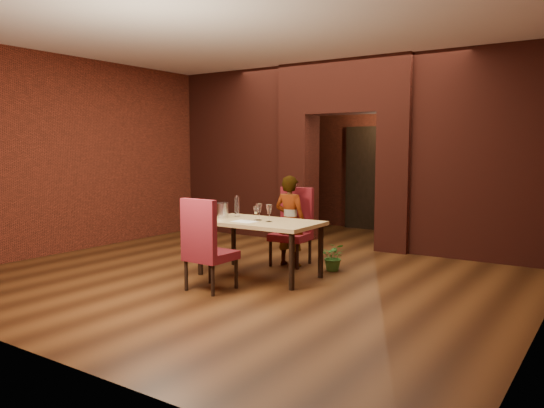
{
  "coord_description": "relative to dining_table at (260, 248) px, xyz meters",
  "views": [
    {
      "loc": [
        4.12,
        -6.43,
        1.7
      ],
      "look_at": [
        -0.21,
        0.0,
        0.89
      ],
      "focal_mm": 35.0,
      "sensor_mm": 36.0,
      "label": 1
    }
  ],
  "objects": [
    {
      "name": "wall_front",
      "position": [
        -0.1,
        -3.25,
        1.23
      ],
      "size": [
        7.0,
        0.04,
        3.2
      ],
      "primitive_type": "cube",
      "color": "maroon",
      "rests_on": "ground"
    },
    {
      "name": "chair_near",
      "position": [
        -0.1,
        -0.88,
        0.18
      ],
      "size": [
        0.52,
        0.52,
        1.12
      ],
      "primitive_type": "cube",
      "rotation": [
        0.0,
        0.0,
        3.11
      ],
      "color": "maroon",
      "rests_on": "ground"
    },
    {
      "name": "wing_wall_left",
      "position": [
        -2.46,
        2.75,
        1.23
      ],
      "size": [
        2.28,
        0.35,
        3.2
      ],
      "primitive_type": "cube",
      "color": "maroon",
      "rests_on": "ground"
    },
    {
      "name": "wall_left",
      "position": [
        -3.6,
        0.75,
        1.23
      ],
      "size": [
        0.04,
        8.0,
        3.2
      ],
      "primitive_type": "cube",
      "color": "maroon",
      "rests_on": "ground"
    },
    {
      "name": "rear_door_frame",
      "position": [
        -0.5,
        4.65,
        0.68
      ],
      "size": [
        1.02,
        0.04,
        2.22
      ],
      "primitive_type": "cube",
      "color": "black",
      "rests_on": "ground"
    },
    {
      "name": "pillar_left",
      "position": [
        -1.05,
        2.75,
        0.78
      ],
      "size": [
        0.55,
        0.55,
        2.3
      ],
      "primitive_type": "cube",
      "color": "maroon",
      "rests_on": "ground"
    },
    {
      "name": "wing_wall_right",
      "position": [
        2.26,
        2.75,
        1.23
      ],
      "size": [
        2.28,
        0.35,
        3.2
      ],
      "primitive_type": "cube",
      "color": "maroon",
      "rests_on": "ground"
    },
    {
      "name": "potted_plant",
      "position": [
        0.68,
        0.83,
        -0.18
      ],
      "size": [
        0.43,
        0.4,
        0.4
      ],
      "primitive_type": "imported",
      "rotation": [
        0.0,
        0.0,
        0.27
      ],
      "color": "#316A27",
      "rests_on": "ground"
    },
    {
      "name": "tasting_sheet",
      "position": [
        -0.1,
        -0.2,
        0.38
      ],
      "size": [
        0.31,
        0.23,
        0.0
      ],
      "primitive_type": "cube",
      "rotation": [
        0.0,
        0.0,
        0.0
      ],
      "color": "white",
      "rests_on": "dining_table"
    },
    {
      "name": "wine_glass_a",
      "position": [
        -0.06,
        0.0,
        0.47
      ],
      "size": [
        0.07,
        0.07,
        0.18
      ],
      "primitive_type": null,
      "color": "silver",
      "rests_on": "dining_table"
    },
    {
      "name": "person_seated",
      "position": [
        -0.01,
        0.77,
        0.28
      ],
      "size": [
        0.49,
        0.32,
        1.32
      ],
      "primitive_type": "imported",
      "rotation": [
        0.0,
        0.0,
        3.16
      ],
      "color": "white",
      "rests_on": "ground"
    },
    {
      "name": "vent_panel",
      "position": [
        -1.05,
        2.46,
        0.18
      ],
      "size": [
        0.4,
        0.03,
        0.5
      ],
      "primitive_type": "cube",
      "color": "#9A4B2C",
      "rests_on": "ground"
    },
    {
      "name": "wall_back",
      "position": [
        -0.1,
        4.75,
        1.23
      ],
      "size": [
        7.0,
        0.04,
        3.2
      ],
      "primitive_type": "cube",
      "color": "maroon",
      "rests_on": "ground"
    },
    {
      "name": "dining_table",
      "position": [
        0.0,
        0.0,
        0.0
      ],
      "size": [
        1.61,
        0.92,
        0.75
      ],
      "primitive_type": "cube",
      "rotation": [
        0.0,
        0.0,
        0.01
      ],
      "color": "tan",
      "rests_on": "ground"
    },
    {
      "name": "chair_far",
      "position": [
        -0.02,
        0.81,
        0.19
      ],
      "size": [
        0.56,
        0.56,
        1.13
      ],
      "primitive_type": "cube",
      "rotation": [
        0.0,
        0.0,
        0.1
      ],
      "color": "maroon",
      "rests_on": "ground"
    },
    {
      "name": "rear_door",
      "position": [
        -0.5,
        4.69,
        0.68
      ],
      "size": [
        0.9,
        0.08,
        2.1
      ],
      "primitive_type": "cube",
      "color": "black",
      "rests_on": "ground"
    },
    {
      "name": "water_bottle",
      "position": [
        -0.5,
        0.16,
        0.52
      ],
      "size": [
        0.07,
        0.07,
        0.3
      ],
      "primitive_type": "cylinder",
      "color": "white",
      "rests_on": "dining_table"
    },
    {
      "name": "pillar_right",
      "position": [
        0.85,
        2.75,
        0.78
      ],
      "size": [
        0.55,
        0.55,
        2.3
      ],
      "primitive_type": "cube",
      "color": "maroon",
      "rests_on": "ground"
    },
    {
      "name": "floor",
      "position": [
        -0.1,
        0.75,
        -0.37
      ],
      "size": [
        8.0,
        8.0,
        0.0
      ],
      "primitive_type": "plane",
      "color": "#462711",
      "rests_on": "ground"
    },
    {
      "name": "wine_bucket",
      "position": [
        -0.59,
        -0.05,
        0.48
      ],
      "size": [
        0.17,
        0.17,
        0.21
      ],
      "primitive_type": "cylinder",
      "color": "silver",
      "rests_on": "dining_table"
    },
    {
      "name": "lintel",
      "position": [
        -0.1,
        2.75,
        2.38
      ],
      "size": [
        2.45,
        0.55,
        0.9
      ],
      "primitive_type": "cube",
      "color": "maroon",
      "rests_on": "ground"
    },
    {
      "name": "wine_glass_c",
      "position": [
        0.16,
        -0.02,
        0.49
      ],
      "size": [
        0.09,
        0.09,
        0.22
      ],
      "primitive_type": null,
      "color": "white",
      "rests_on": "dining_table"
    },
    {
      "name": "ceiling",
      "position": [
        -0.1,
        0.75,
        2.83
      ],
      "size": [
        7.0,
        8.0,
        0.04
      ],
      "primitive_type": "cube",
      "color": "silver",
      "rests_on": "ground"
    },
    {
      "name": "wine_glass_b",
      "position": [
        -0.03,
        0.03,
        0.49
      ],
      "size": [
        0.09,
        0.09,
        0.22
      ],
      "primitive_type": null,
      "color": "silver",
      "rests_on": "dining_table"
    }
  ]
}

